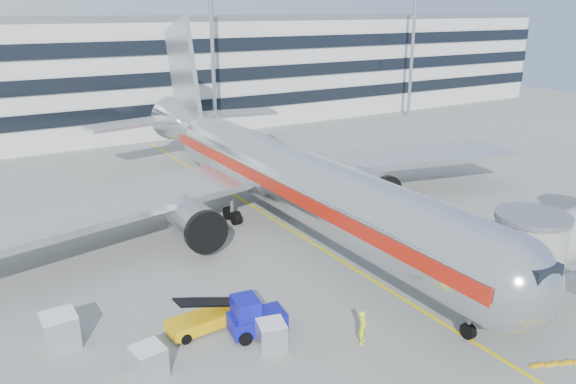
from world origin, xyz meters
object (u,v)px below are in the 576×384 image
belt_loader (206,318)px  cargo_container_left (149,361)px  main_jet (280,173)px  cargo_container_front (271,335)px  cargo_container_right (60,330)px  baggage_tug (254,318)px  ramp_worker (363,327)px

belt_loader → cargo_container_left: (-3.98, -2.38, 0.15)m
main_jet → cargo_container_front: 18.03m
belt_loader → cargo_container_right: (-7.12, 2.39, 0.30)m
main_jet → cargo_container_left: main_jet is taller
baggage_tug → cargo_container_right: size_ratio=1.76×
cargo_container_front → ramp_worker: bearing=-26.4°
belt_loader → ramp_worker: 8.49m
baggage_tug → belt_loader: bearing=137.4°
cargo_container_left → main_jet: bearing=42.1°
cargo_container_left → cargo_container_front: bearing=-9.6°
main_jet → baggage_tug: bearing=-125.4°
baggage_tug → ramp_worker: (4.44, -3.72, -0.04)m
ramp_worker → baggage_tug: bearing=97.7°
cargo_container_right → cargo_container_front: size_ratio=1.09×
cargo_container_left → belt_loader: bearing=30.9°
main_jet → belt_loader: size_ratio=11.06×
ramp_worker → cargo_container_front: bearing=111.3°
cargo_container_right → cargo_container_front: (9.27, -5.82, -0.18)m
main_jet → ramp_worker: (-5.08, -17.14, -3.30)m
baggage_tug → cargo_container_right: 10.02m
cargo_container_front → cargo_container_right: bearing=147.9°
belt_loader → cargo_container_front: size_ratio=2.75×
cargo_container_left → cargo_container_right: 5.71m
cargo_container_front → ramp_worker: ramp_worker is taller
main_jet → cargo_container_right: size_ratio=28.01×
cargo_container_front → baggage_tug: bearing=96.2°
ramp_worker → cargo_container_right: bearing=107.3°
main_jet → cargo_container_left: (-15.48, -13.98, -3.47)m
cargo_container_left → ramp_worker: bearing=-16.9°
cargo_container_front → cargo_container_left: bearing=170.4°
main_jet → cargo_container_left: bearing=-137.9°
baggage_tug → cargo_container_right: (-9.09, 4.21, -0.06)m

